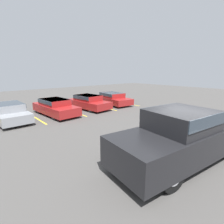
% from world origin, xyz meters
% --- Properties ---
extents(ground_plane, '(60.00, 60.00, 0.00)m').
position_xyz_m(ground_plane, '(0.00, 0.00, 0.00)').
color(ground_plane, '#4C4947').
extents(stall_stripe_b, '(0.12, 4.36, 0.01)m').
position_xyz_m(stall_stripe_b, '(-2.78, 9.77, 0.00)').
color(stall_stripe_b, yellow).
rests_on(stall_stripe_b, ground_plane).
extents(stall_stripe_c, '(0.12, 4.36, 0.01)m').
position_xyz_m(stall_stripe_c, '(0.21, 9.77, 0.00)').
color(stall_stripe_c, yellow).
rests_on(stall_stripe_c, ground_plane).
extents(stall_stripe_d, '(0.12, 4.36, 0.01)m').
position_xyz_m(stall_stripe_d, '(3.20, 9.77, 0.00)').
color(stall_stripe_d, yellow).
rests_on(stall_stripe_d, ground_plane).
extents(stall_stripe_e, '(0.12, 4.36, 0.01)m').
position_xyz_m(stall_stripe_e, '(6.18, 9.77, 0.00)').
color(stall_stripe_e, yellow).
rests_on(stall_stripe_e, ground_plane).
extents(pickup_truck, '(6.17, 2.80, 1.99)m').
position_xyz_m(pickup_truck, '(-0.58, -0.23, 0.99)').
color(pickup_truck, black).
rests_on(pickup_truck, ground_plane).
extents(parked_sedan_a, '(1.84, 4.29, 1.21)m').
position_xyz_m(parked_sedan_a, '(-4.32, 9.95, 0.65)').
color(parked_sedan_a, gray).
rests_on(parked_sedan_a, ground_plane).
extents(parked_sedan_b, '(2.06, 4.50, 1.21)m').
position_xyz_m(parked_sedan_b, '(-1.30, 9.61, 0.65)').
color(parked_sedan_b, maroon).
rests_on(parked_sedan_b, ground_plane).
extents(parked_sedan_c, '(2.16, 4.36, 1.22)m').
position_xyz_m(parked_sedan_c, '(1.81, 9.79, 0.65)').
color(parked_sedan_c, maroon).
rests_on(parked_sedan_c, ground_plane).
extents(parked_sedan_d, '(2.24, 4.49, 1.16)m').
position_xyz_m(parked_sedan_d, '(4.82, 10.01, 0.62)').
color(parked_sedan_d, maroon).
rests_on(parked_sedan_d, ground_plane).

